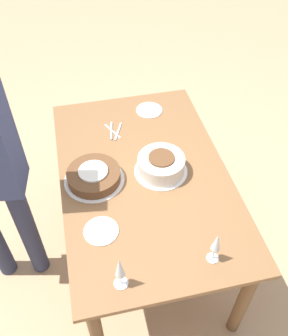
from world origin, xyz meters
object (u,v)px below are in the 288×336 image
(cake_center_white, at_px, (161,165))
(wine_glass_near, at_px, (216,243))
(wine_glass_far, at_px, (120,269))
(cake_front_chocolate, at_px, (94,176))

(cake_center_white, bearing_deg, wine_glass_near, 9.20)
(cake_center_white, height_order, wine_glass_far, wine_glass_far)
(wine_glass_near, bearing_deg, wine_glass_far, -86.09)
(cake_front_chocolate, distance_m, wine_glass_far, 0.65)
(wine_glass_far, bearing_deg, wine_glass_near, 93.91)
(wine_glass_near, relative_size, wine_glass_far, 0.93)
(wine_glass_far, bearing_deg, cake_center_white, 151.28)
(cake_center_white, xyz_separation_m, cake_front_chocolate, (-0.01, -0.38, -0.02))
(cake_front_chocolate, height_order, wine_glass_near, wine_glass_near)
(cake_center_white, distance_m, wine_glass_far, 0.73)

